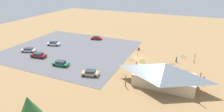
{
  "coord_description": "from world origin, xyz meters",
  "views": [
    {
      "loc": [
        -12.74,
        48.42,
        21.81
      ],
      "look_at": [
        6.63,
        3.9,
        1.2
      ],
      "focal_mm": 28.8,
      "sensor_mm": 36.0,
      "label": 1
    }
  ],
  "objects": [
    {
      "name": "bicycle_red_yard_right",
      "position": [
        -10.08,
        1.33,
        0.39
      ],
      "size": [
        1.67,
        0.75,
        0.88
      ],
      "color": "black",
      "rests_on": "ground"
    },
    {
      "name": "car_maroon_inner_stall",
      "position": [
        27.86,
        11.23,
        0.77
      ],
      "size": [
        4.88,
        2.44,
        1.45
      ],
      "color": "maroon",
      "rests_on": "parking_lot_asphalt"
    },
    {
      "name": "bicycle_silver_mid_cluster",
      "position": [
        -12.81,
        -5.95,
        0.36
      ],
      "size": [
        1.53,
        0.91,
        0.78
      ],
      "color": "black",
      "rests_on": "ground"
    },
    {
      "name": "car_tan_second_row",
      "position": [
        7.71,
        14.79,
        0.76
      ],
      "size": [
        4.57,
        3.0,
        1.43
      ],
      "color": "tan",
      "rests_on": "parking_lot_asphalt"
    },
    {
      "name": "bicycle_black_yard_center",
      "position": [
        -15.84,
        -8.57,
        0.37
      ],
      "size": [
        0.48,
        1.79,
        0.83
      ],
      "color": "black",
      "rests_on": "ground"
    },
    {
      "name": "car_green_mid_lot",
      "position": [
        17.92,
        13.23,
        0.75
      ],
      "size": [
        4.66,
        2.26,
        1.43
      ],
      "color": "#1E6B3D",
      "rests_on": "parking_lot_asphalt"
    },
    {
      "name": "bicycle_green_lone_east",
      "position": [
        -1.96,
        1.7,
        0.35
      ],
      "size": [
        1.52,
        0.88,
        0.8
      ],
      "color": "black",
      "rests_on": "ground"
    },
    {
      "name": "visitor_at_bikes",
      "position": [
        -17.72,
        7.51,
        0.95
      ],
      "size": [
        0.4,
        0.39,
        1.8
      ],
      "color": "#2D3347",
      "rests_on": "ground"
    },
    {
      "name": "bicycle_blue_yard_left",
      "position": [
        -13.77,
        4.11,
        0.37
      ],
      "size": [
        1.63,
        0.65,
        0.85
      ],
      "color": "black",
      "rests_on": "ground"
    },
    {
      "name": "car_red_back_corner",
      "position": [
        20.12,
        -11.59,
        0.73
      ],
      "size": [
        4.54,
        2.86,
        1.37
      ],
      "color": "red",
      "rests_on": "parking_lot_asphalt"
    },
    {
      "name": "ground",
      "position": [
        0.0,
        0.0,
        0.0
      ],
      "size": [
        160.0,
        160.0,
        0.0
      ],
      "primitive_type": "plane",
      "color": "#937047",
      "rests_on": "ground"
    },
    {
      "name": "parking_lot_asphalt",
      "position": [
        23.04,
        1.79,
        0.03
      ],
      "size": [
        40.7,
        35.41,
        0.05
      ],
      "primitive_type": "cube",
      "color": "#56565B",
      "rests_on": "ground"
    },
    {
      "name": "pine_far_east",
      "position": [
        7.76,
        33.15,
        3.95
      ],
      "size": [
        3.62,
        3.62,
        5.81
      ],
      "color": "brown",
      "rests_on": "ground"
    },
    {
      "name": "lot_sign",
      "position": [
        0.58,
        -2.12,
        1.41
      ],
      "size": [
        0.56,
        0.08,
        2.2
      ],
      "color": "#99999E",
      "rests_on": "ground"
    },
    {
      "name": "visitor_near_lot",
      "position": [
        -10.95,
        -2.04,
        0.93
      ],
      "size": [
        0.37,
        0.4,
        1.76
      ],
      "color": "#2D3347",
      "rests_on": "ground"
    },
    {
      "name": "bicycle_teal_edge_north",
      "position": [
        -15.68,
        -4.11,
        0.38
      ],
      "size": [
        0.48,
        1.74,
        0.88
      ],
      "color": "black",
      "rests_on": "ground"
    },
    {
      "name": "car_silver_by_curb",
      "position": [
        34.27,
        9.02,
        0.72
      ],
      "size": [
        4.97,
        3.15,
        1.34
      ],
      "color": "#BCBCC1",
      "rests_on": "parking_lot_asphalt"
    },
    {
      "name": "bicycle_white_edge_south",
      "position": [
        1.18,
        2.03,
        0.4
      ],
      "size": [
        1.85,
        0.48,
        0.92
      ],
      "color": "black",
      "rests_on": "ground"
    },
    {
      "name": "car_white_near_entry",
      "position": [
        30.98,
        0.69,
        0.76
      ],
      "size": [
        4.85,
        2.91,
        1.43
      ],
      "color": "white",
      "rests_on": "parking_lot_asphalt"
    },
    {
      "name": "bike_pavilion",
      "position": [
        -9.41,
        12.01,
        3.01
      ],
      "size": [
        15.34,
        8.41,
        5.4
      ],
      "color": "#C6B28E",
      "rests_on": "ground"
    },
    {
      "name": "bicycle_yellow_back_row",
      "position": [
        -2.69,
        4.02,
        0.37
      ],
      "size": [
        1.58,
        0.67,
        0.83
      ],
      "color": "black",
      "rests_on": "ground"
    },
    {
      "name": "trash_bin",
      "position": [
        1.49,
        -6.94,
        0.45
      ],
      "size": [
        0.6,
        0.6,
        0.9
      ],
      "primitive_type": "cylinder",
      "color": "brown",
      "rests_on": "ground"
    }
  ]
}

